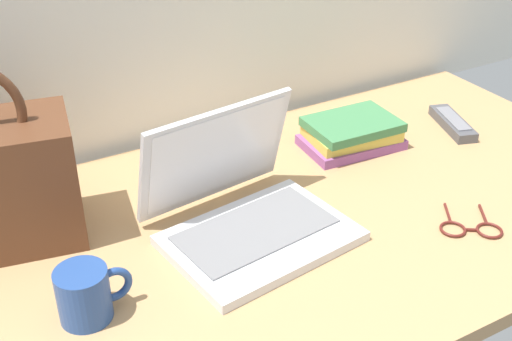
{
  "coord_description": "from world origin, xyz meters",
  "views": [
    {
      "loc": [
        -0.49,
        -0.84,
        0.73
      ],
      "look_at": [
        -0.01,
        0.0,
        0.15
      ],
      "focal_mm": 46.56,
      "sensor_mm": 36.0,
      "label": 1
    }
  ],
  "objects_px": {
    "laptop": "(244,208)",
    "remote_control_near": "(453,123)",
    "book_stack": "(352,134)",
    "coffee_mug": "(86,293)",
    "eyeglasses": "(471,228)"
  },
  "relations": [
    {
      "from": "laptop",
      "to": "remote_control_near",
      "type": "xyz_separation_m",
      "value": [
        0.61,
        0.11,
        -0.03
      ]
    },
    {
      "from": "remote_control_near",
      "to": "eyeglasses",
      "type": "xyz_separation_m",
      "value": [
        -0.26,
        -0.31,
        -0.01
      ]
    },
    {
      "from": "laptop",
      "to": "coffee_mug",
      "type": "bearing_deg",
      "value": -165.99
    },
    {
      "from": "laptop",
      "to": "coffee_mug",
      "type": "relative_size",
      "value": 2.94
    },
    {
      "from": "laptop",
      "to": "remote_control_near",
      "type": "relative_size",
      "value": 2.03
    },
    {
      "from": "eyeglasses",
      "to": "laptop",
      "type": "bearing_deg",
      "value": 150.12
    },
    {
      "from": "eyeglasses",
      "to": "book_stack",
      "type": "distance_m",
      "value": 0.36
    },
    {
      "from": "laptop",
      "to": "book_stack",
      "type": "height_order",
      "value": "laptop"
    },
    {
      "from": "laptop",
      "to": "book_stack",
      "type": "xyz_separation_m",
      "value": [
        0.35,
        0.16,
        -0.01
      ]
    },
    {
      "from": "coffee_mug",
      "to": "remote_control_near",
      "type": "xyz_separation_m",
      "value": [
        0.91,
        0.19,
        -0.03
      ]
    },
    {
      "from": "remote_control_near",
      "to": "eyeglasses",
      "type": "height_order",
      "value": "remote_control_near"
    },
    {
      "from": "book_stack",
      "to": "remote_control_near",
      "type": "bearing_deg",
      "value": -9.42
    },
    {
      "from": "laptop",
      "to": "eyeglasses",
      "type": "bearing_deg",
      "value": -29.88
    },
    {
      "from": "eyeglasses",
      "to": "coffee_mug",
      "type": "bearing_deg",
      "value": 169.35
    },
    {
      "from": "laptop",
      "to": "book_stack",
      "type": "relative_size",
      "value": 1.56
    }
  ]
}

